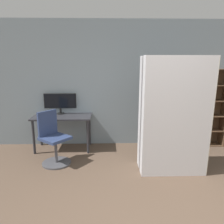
{
  "coord_description": "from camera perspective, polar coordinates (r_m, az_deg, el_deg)",
  "views": [
    {
      "loc": [
        -0.56,
        -1.65,
        1.8
      ],
      "look_at": [
        -0.47,
        1.71,
        1.05
      ],
      "focal_mm": 35.0,
      "sensor_mm": 36.0,
      "label": 1
    }
  ],
  "objects": [
    {
      "name": "bookshelf",
      "position": [
        5.21,
        23.1,
        0.39
      ],
      "size": [
        0.68,
        0.3,
        1.69
      ],
      "color": "brown",
      "rests_on": "ground"
    },
    {
      "name": "monitor",
      "position": [
        4.82,
        -13.39,
        2.62
      ],
      "size": [
        0.69,
        0.16,
        0.44
      ],
      "color": "black",
      "rests_on": "desk"
    },
    {
      "name": "wall_back",
      "position": [
        4.83,
        5.12,
        7.19
      ],
      "size": [
        8.0,
        0.06,
        2.7
      ],
      "color": "gray",
      "rests_on": "ground"
    },
    {
      "name": "desk",
      "position": [
        4.69,
        -12.81,
        -2.24
      ],
      "size": [
        1.21,
        0.6,
        0.73
      ],
      "color": "#2D2D33",
      "rests_on": "ground"
    },
    {
      "name": "mattress_far",
      "position": [
        3.86,
        15.12,
        -0.42
      ],
      "size": [
        1.07,
        0.25,
        1.92
      ],
      "color": "silver",
      "rests_on": "ground"
    },
    {
      "name": "office_chair",
      "position": [
        4.13,
        -15.02,
        -7.65
      ],
      "size": [
        0.62,
        0.62,
        0.97
      ],
      "color": "#4C4C51",
      "rests_on": "ground"
    },
    {
      "name": "mattress_near",
      "position": [
        3.57,
        16.54,
        -1.54
      ],
      "size": [
        1.07,
        0.26,
        1.92
      ],
      "color": "silver",
      "rests_on": "ground"
    }
  ]
}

